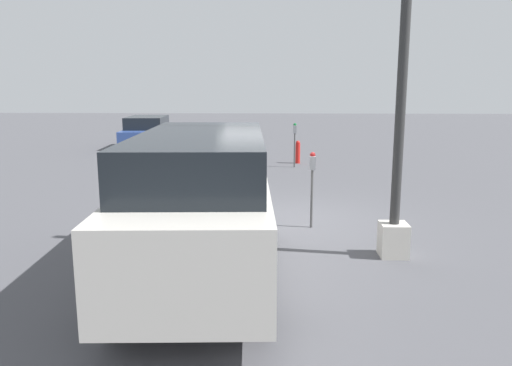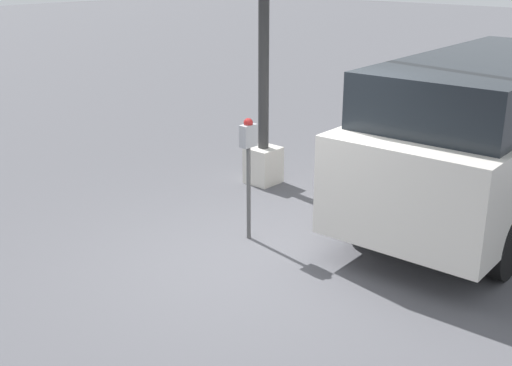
{
  "view_description": "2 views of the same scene",
  "coord_description": "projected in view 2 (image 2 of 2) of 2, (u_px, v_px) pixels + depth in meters",
  "views": [
    {
      "loc": [
        10.01,
        -0.18,
        2.74
      ],
      "look_at": [
        0.24,
        -0.54,
        0.83
      ],
      "focal_mm": 35.0,
      "sensor_mm": 36.0,
      "label": 1
    },
    {
      "loc": [
        -4.7,
        -4.28,
        3.22
      ],
      "look_at": [
        0.14,
        0.1,
        0.91
      ],
      "focal_mm": 45.0,
      "sensor_mm": 36.0,
      "label": 2
    }
  ],
  "objects": [
    {
      "name": "ground_plane",
      "position": [
        254.0,
        266.0,
        7.06
      ],
      "size": [
        80.0,
        80.0,
        0.0
      ],
      "primitive_type": "plane",
      "color": "#4C4C51"
    },
    {
      "name": "parking_meter_near",
      "position": [
        248.0,
        151.0,
        7.41
      ],
      "size": [
        0.2,
        0.11,
        1.49
      ],
      "rotation": [
        0.0,
        0.0,
        -0.01
      ],
      "color": "#4C4C4C",
      "rests_on": "ground"
    },
    {
      "name": "lamp_post",
      "position": [
        264.0,
        34.0,
        8.95
      ],
      "size": [
        0.44,
        0.44,
        6.64
      ],
      "color": "beige",
      "rests_on": "ground"
    },
    {
      "name": "parked_van",
      "position": [
        490.0,
        131.0,
        8.09
      ],
      "size": [
        5.28,
        2.11,
        2.08
      ],
      "rotation": [
        0.0,
        0.0,
        0.05
      ],
      "color": "beige",
      "rests_on": "ground"
    }
  ]
}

